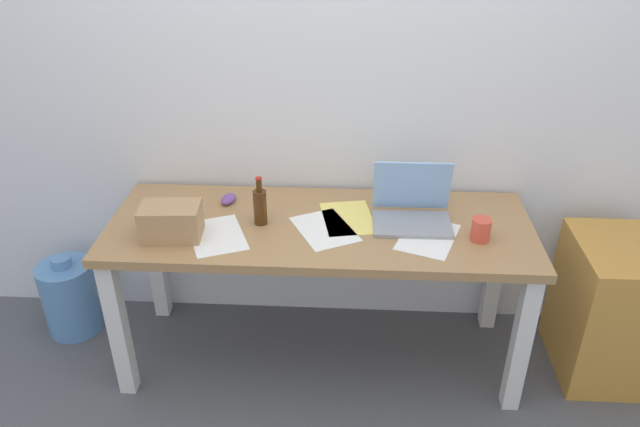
{
  "coord_description": "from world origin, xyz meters",
  "views": [
    {
      "loc": [
        0.13,
        -2.23,
        2.05
      ],
      "look_at": [
        0.0,
        0.0,
        0.78
      ],
      "focal_mm": 34.16,
      "sensor_mm": 36.0,
      "label": 1
    }
  ],
  "objects_px": {
    "desk": "(320,243)",
    "cardboard_box": "(171,222)",
    "computer_mouse": "(228,199)",
    "beer_bottle": "(260,206)",
    "filing_cabinet": "(609,308)",
    "water_cooler_jug": "(70,297)",
    "laptop_right": "(412,209)",
    "coffee_mug": "(481,230)"
  },
  "relations": [
    {
      "from": "laptop_right",
      "to": "computer_mouse",
      "type": "distance_m",
      "value": 0.83
    },
    {
      "from": "laptop_right",
      "to": "cardboard_box",
      "type": "height_order",
      "value": "laptop_right"
    },
    {
      "from": "water_cooler_jug",
      "to": "laptop_right",
      "type": "bearing_deg",
      "value": -2.84
    },
    {
      "from": "laptop_right",
      "to": "beer_bottle",
      "type": "bearing_deg",
      "value": -175.17
    },
    {
      "from": "beer_bottle",
      "to": "cardboard_box",
      "type": "relative_size",
      "value": 0.9
    },
    {
      "from": "beer_bottle",
      "to": "filing_cabinet",
      "type": "bearing_deg",
      "value": 0.48
    },
    {
      "from": "cardboard_box",
      "to": "water_cooler_jug",
      "type": "height_order",
      "value": "cardboard_box"
    },
    {
      "from": "desk",
      "to": "cardboard_box",
      "type": "distance_m",
      "value": 0.64
    },
    {
      "from": "computer_mouse",
      "to": "coffee_mug",
      "type": "bearing_deg",
      "value": -1.28
    },
    {
      "from": "desk",
      "to": "beer_bottle",
      "type": "height_order",
      "value": "beer_bottle"
    },
    {
      "from": "beer_bottle",
      "to": "filing_cabinet",
      "type": "xyz_separation_m",
      "value": [
        1.56,
        0.01,
        -0.49
      ]
    },
    {
      "from": "laptop_right",
      "to": "water_cooler_jug",
      "type": "xyz_separation_m",
      "value": [
        -1.65,
        0.08,
        -0.6
      ]
    },
    {
      "from": "cardboard_box",
      "to": "coffee_mug",
      "type": "bearing_deg",
      "value": 2.14
    },
    {
      "from": "computer_mouse",
      "to": "coffee_mug",
      "type": "xyz_separation_m",
      "value": [
        1.08,
        -0.26,
        0.03
      ]
    },
    {
      "from": "laptop_right",
      "to": "computer_mouse",
      "type": "xyz_separation_m",
      "value": [
        -0.82,
        0.12,
        -0.04
      ]
    },
    {
      "from": "filing_cabinet",
      "to": "laptop_right",
      "type": "bearing_deg",
      "value": 177.42
    },
    {
      "from": "cardboard_box",
      "to": "coffee_mug",
      "type": "height_order",
      "value": "cardboard_box"
    },
    {
      "from": "computer_mouse",
      "to": "cardboard_box",
      "type": "relative_size",
      "value": 0.42
    },
    {
      "from": "laptop_right",
      "to": "computer_mouse",
      "type": "bearing_deg",
      "value": 171.35
    },
    {
      "from": "desk",
      "to": "laptop_right",
      "type": "xyz_separation_m",
      "value": [
        0.39,
        0.05,
        0.16
      ]
    },
    {
      "from": "computer_mouse",
      "to": "cardboard_box",
      "type": "distance_m",
      "value": 0.36
    },
    {
      "from": "beer_bottle",
      "to": "computer_mouse",
      "type": "relative_size",
      "value": 2.16
    },
    {
      "from": "computer_mouse",
      "to": "filing_cabinet",
      "type": "height_order",
      "value": "computer_mouse"
    },
    {
      "from": "desk",
      "to": "computer_mouse",
      "type": "xyz_separation_m",
      "value": [
        -0.43,
        0.17,
        0.12
      ]
    },
    {
      "from": "coffee_mug",
      "to": "water_cooler_jug",
      "type": "relative_size",
      "value": 0.22
    },
    {
      "from": "beer_bottle",
      "to": "water_cooler_jug",
      "type": "distance_m",
      "value": 1.19
    },
    {
      "from": "laptop_right",
      "to": "water_cooler_jug",
      "type": "relative_size",
      "value": 0.78
    },
    {
      "from": "computer_mouse",
      "to": "coffee_mug",
      "type": "distance_m",
      "value": 1.11
    },
    {
      "from": "water_cooler_jug",
      "to": "filing_cabinet",
      "type": "distance_m",
      "value": 2.57
    },
    {
      "from": "laptop_right",
      "to": "filing_cabinet",
      "type": "relative_size",
      "value": 0.5
    },
    {
      "from": "laptop_right",
      "to": "coffee_mug",
      "type": "distance_m",
      "value": 0.3
    },
    {
      "from": "water_cooler_jug",
      "to": "beer_bottle",
      "type": "bearing_deg",
      "value": -7.71
    },
    {
      "from": "laptop_right",
      "to": "water_cooler_jug",
      "type": "distance_m",
      "value": 1.75
    },
    {
      "from": "coffee_mug",
      "to": "filing_cabinet",
      "type": "height_order",
      "value": "coffee_mug"
    },
    {
      "from": "coffee_mug",
      "to": "cardboard_box",
      "type": "bearing_deg",
      "value": -177.86
    },
    {
      "from": "laptop_right",
      "to": "computer_mouse",
      "type": "height_order",
      "value": "laptop_right"
    },
    {
      "from": "beer_bottle",
      "to": "laptop_right",
      "type": "bearing_deg",
      "value": 4.83
    },
    {
      "from": "beer_bottle",
      "to": "filing_cabinet",
      "type": "relative_size",
      "value": 0.33
    },
    {
      "from": "filing_cabinet",
      "to": "water_cooler_jug",
      "type": "bearing_deg",
      "value": 177.25
    },
    {
      "from": "laptop_right",
      "to": "water_cooler_jug",
      "type": "height_order",
      "value": "laptop_right"
    },
    {
      "from": "cardboard_box",
      "to": "filing_cabinet",
      "type": "bearing_deg",
      "value": 4.26
    },
    {
      "from": "desk",
      "to": "computer_mouse",
      "type": "bearing_deg",
      "value": 158.3
    }
  ]
}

